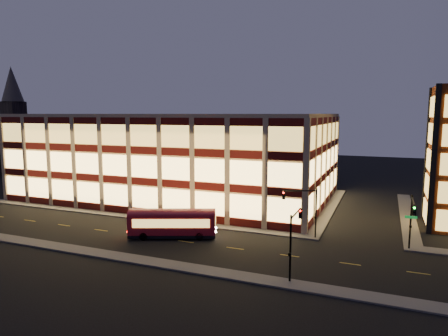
% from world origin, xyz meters
% --- Properties ---
extents(ground, '(200.00, 200.00, 0.00)m').
position_xyz_m(ground, '(0.00, 0.00, 0.00)').
color(ground, black).
rests_on(ground, ground).
extents(sidewalk_office_south, '(54.00, 2.00, 0.15)m').
position_xyz_m(sidewalk_office_south, '(-3.00, 1.00, 0.07)').
color(sidewalk_office_south, '#514F4C').
rests_on(sidewalk_office_south, ground).
extents(sidewalk_office_east, '(2.00, 30.00, 0.15)m').
position_xyz_m(sidewalk_office_east, '(23.00, 17.00, 0.07)').
color(sidewalk_office_east, '#514F4C').
rests_on(sidewalk_office_east, ground).
extents(sidewalk_tower_west, '(2.00, 30.00, 0.15)m').
position_xyz_m(sidewalk_tower_west, '(34.00, 17.00, 0.07)').
color(sidewalk_tower_west, '#514F4C').
rests_on(sidewalk_tower_west, ground).
extents(sidewalk_near, '(100.00, 2.00, 0.15)m').
position_xyz_m(sidewalk_near, '(0.00, -13.00, 0.07)').
color(sidewalk_near, '#514F4C').
rests_on(sidewalk_near, ground).
extents(office_building, '(50.45, 30.45, 14.50)m').
position_xyz_m(office_building, '(-2.91, 16.91, 7.25)').
color(office_building, tan).
rests_on(office_building, ground).
extents(church_tower, '(5.00, 5.00, 18.00)m').
position_xyz_m(church_tower, '(-70.00, 40.00, 9.00)').
color(church_tower, '#2D2621').
rests_on(church_tower, ground).
extents(church_spire, '(6.00, 6.00, 10.00)m').
position_xyz_m(church_spire, '(-70.00, 40.00, 23.00)').
color(church_spire, '#4C473F').
rests_on(church_spire, church_tower).
extents(traffic_signal_far, '(3.79, 1.87, 6.00)m').
position_xyz_m(traffic_signal_far, '(22.21, 0.24, 4.11)').
color(traffic_signal_far, black).
rests_on(traffic_signal_far, ground).
extents(traffic_signal_right, '(1.20, 4.37, 6.00)m').
position_xyz_m(traffic_signal_right, '(33.50, -0.62, 4.10)').
color(traffic_signal_right, black).
rests_on(traffic_signal_right, ground).
extents(traffic_signal_near, '(0.32, 4.45, 6.00)m').
position_xyz_m(traffic_signal_near, '(23.50, -11.03, 4.13)').
color(traffic_signal_near, black).
rests_on(traffic_signal_near, ground).
extents(trolley_bus, '(10.34, 6.18, 3.43)m').
position_xyz_m(trolley_bus, '(7.75, -5.07, 1.90)').
color(trolley_bus, maroon).
rests_on(trolley_bus, ground).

